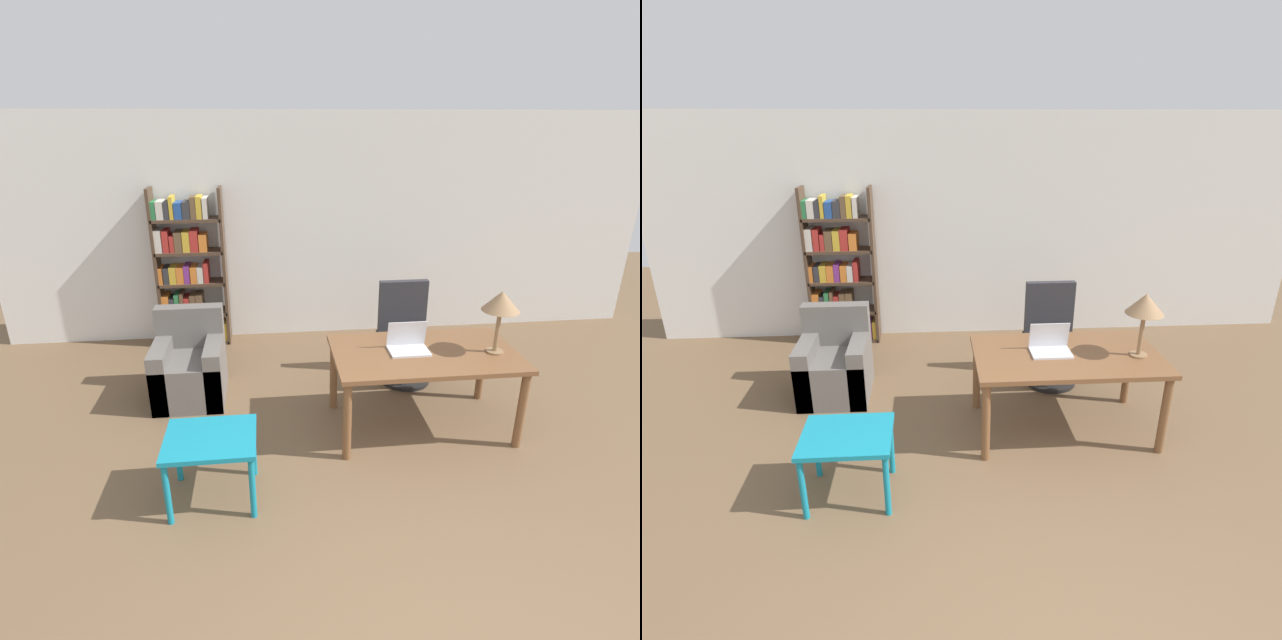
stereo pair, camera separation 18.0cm
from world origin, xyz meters
TOP-DOWN VIEW (x-y plane):
  - wall_back at (0.00, 4.53)m, footprint 8.00×0.06m
  - desk at (0.50, 2.23)m, footprint 1.58×0.92m
  - laptop at (0.37, 2.27)m, footprint 0.34×0.24m
  - table_lamp at (1.09, 2.15)m, footprint 0.31×0.31m
  - office_chair at (0.60, 3.16)m, footprint 0.54×0.54m
  - side_table_blue at (-1.26, 1.49)m, footprint 0.64×0.52m
  - armchair at (-1.60, 2.99)m, footprint 0.66×0.70m
  - bookshelf at (-1.73, 4.34)m, footprint 0.81×0.28m

SIDE VIEW (x-z plane):
  - armchair at x=-1.60m, z-range -0.13..0.74m
  - side_table_blue at x=-1.26m, z-range 0.18..0.71m
  - office_chair at x=0.60m, z-range -0.05..0.99m
  - desk at x=0.50m, z-range 0.28..1.02m
  - laptop at x=0.37m, z-range 0.67..0.92m
  - bookshelf at x=-1.73m, z-range -0.07..1.81m
  - table_lamp at x=1.09m, z-range 0.91..1.46m
  - wall_back at x=0.00m, z-range 0.00..2.70m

